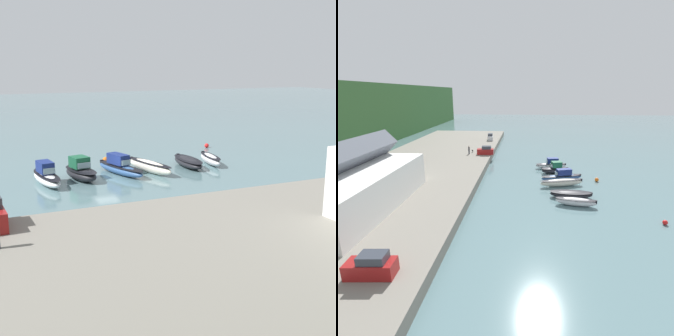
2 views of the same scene
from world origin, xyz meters
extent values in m
plane|color=slate|center=(0.00, 0.00, 0.00)|extent=(320.00, 320.00, 0.00)
cube|color=gray|center=(0.00, 28.76, 0.78)|extent=(111.65, 28.24, 1.56)
cube|color=white|center=(-20.50, 30.21, 4.18)|extent=(22.33, 12.87, 5.23)
cube|color=#515660|center=(-20.50, 30.21, 8.85)|extent=(22.77, 4.12, 4.12)
ellipsoid|color=silver|center=(-14.36, -1.93, 0.64)|extent=(2.50, 6.41, 1.28)
ellipsoid|color=black|center=(-14.36, -1.93, 1.09)|extent=(2.57, 6.55, 0.12)
cube|color=black|center=(-14.87, -4.86, 0.90)|extent=(0.40, 0.34, 0.56)
ellipsoid|color=black|center=(-11.06, -1.74, 0.58)|extent=(2.63, 7.07, 1.16)
ellipsoid|color=black|center=(-11.06, -1.74, 0.99)|extent=(2.73, 7.22, 0.12)
cube|color=black|center=(-11.26, -5.03, 0.81)|extent=(0.38, 0.30, 0.56)
ellipsoid|color=white|center=(-5.53, -0.91, 0.71)|extent=(3.30, 8.34, 1.42)
ellipsoid|color=black|center=(-5.53, -0.91, 1.21)|extent=(3.40, 8.51, 0.12)
cube|color=black|center=(-4.62, -4.72, 0.99)|extent=(0.42, 0.36, 0.56)
ellipsoid|color=#33568E|center=(-2.08, -1.38, 0.58)|extent=(3.94, 8.60, 1.16)
ellipsoid|color=black|center=(-2.08, -1.38, 0.98)|extent=(4.05, 8.78, 0.12)
cube|color=navy|center=(-1.96, -1.79, 1.75)|extent=(2.05, 3.20, 1.19)
cube|color=#8CA5B2|center=(-2.40, -0.22, 1.57)|extent=(1.16, 0.41, 0.59)
cube|color=black|center=(-1.01, -5.25, 0.81)|extent=(0.42, 0.37, 0.56)
ellipsoid|color=black|center=(2.76, -0.59, 0.68)|extent=(3.44, 6.26, 1.35)
ellipsoid|color=black|center=(2.76, -0.59, 1.15)|extent=(3.55, 6.39, 0.12)
cube|color=#195638|center=(2.83, -0.88, 1.97)|extent=(2.08, 2.38, 1.24)
cube|color=#8CA5B2|center=(2.58, 0.28, 1.79)|extent=(1.50, 0.42, 0.62)
cube|color=black|center=(3.36, -3.34, 0.95)|extent=(0.41, 0.35, 0.56)
ellipsoid|color=white|center=(6.59, -0.09, 0.62)|extent=(2.66, 7.29, 1.24)
ellipsoid|color=black|center=(6.59, -0.09, 1.06)|extent=(2.74, 7.44, 0.12)
cube|color=navy|center=(6.64, -0.44, 1.85)|extent=(1.65, 2.64, 1.21)
cube|color=#8CA5B2|center=(6.47, 0.94, 1.66)|extent=(1.22, 0.25, 0.61)
cube|color=black|center=(7.00, -3.45, 0.87)|extent=(0.39, 0.32, 0.56)
cube|color=maroon|center=(-34.02, 19.43, 2.26)|extent=(2.09, 4.32, 1.40)
cube|color=#333842|center=(-33.99, 19.12, 3.34)|extent=(1.69, 2.41, 0.76)
cube|color=maroon|center=(13.26, 16.20, 2.26)|extent=(2.01, 4.28, 1.40)
cube|color=#333842|center=(13.27, 15.89, 3.34)|extent=(1.64, 2.38, 0.76)
cube|color=silver|center=(34.29, 17.57, 2.26)|extent=(4.36, 2.21, 1.40)
cube|color=#333842|center=(34.60, 17.60, 3.34)|extent=(2.45, 1.75, 0.76)
cylinder|color=#232838|center=(13.17, 20.49, 1.99)|extent=(0.32, 0.32, 0.85)
cylinder|color=#333338|center=(13.17, 20.49, 2.94)|extent=(0.40, 0.40, 1.05)
sphere|color=tan|center=(13.17, 20.49, 3.58)|extent=(0.24, 0.24, 0.24)
cylinder|color=black|center=(15.24, 19.97, 1.70)|extent=(0.12, 0.12, 0.28)
ellipsoid|color=black|center=(15.24, 19.97, 2.02)|extent=(0.84, 0.66, 0.36)
sphere|color=black|center=(15.56, 20.15, 2.13)|extent=(0.22, 0.22, 0.22)
sphere|color=red|center=(-19.78, -12.68, 0.33)|extent=(0.67, 0.67, 0.67)
sphere|color=orange|center=(-2.36, -8.25, 0.39)|extent=(0.78, 0.78, 0.78)
camera|label=1|loc=(14.75, 49.15, 12.58)|focal=50.00mm
camera|label=2|loc=(-52.63, 6.38, 16.99)|focal=28.00mm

